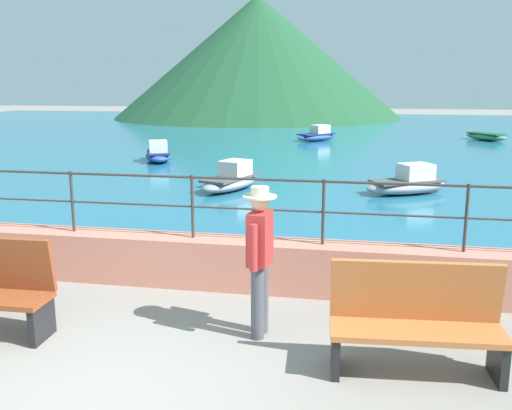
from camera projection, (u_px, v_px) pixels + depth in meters
name	position (u px, v px, depth m)	size (l,w,h in m)	color
ground_plane	(92.00, 404.00, 5.18)	(120.00, 120.00, 0.00)	gray
promenade_wall	(194.00, 261.00, 8.18)	(20.00, 0.56, 0.70)	tan
railing	(192.00, 194.00, 7.97)	(18.44, 0.04, 0.90)	#383330
lake_water	(320.00, 137.00, 29.97)	(64.00, 44.32, 0.06)	#236B89
hill_main	(258.00, 58.00, 45.12)	(22.92, 22.92, 9.51)	#1E4C2D
bench_far	(416.00, 319.00, 5.66)	(1.74, 0.69, 1.13)	#B76633
person_walking	(260.00, 254.00, 6.38)	(0.38, 0.57, 1.75)	#4C4C56
boat_0	(158.00, 154.00, 20.51)	(1.71, 2.47, 0.76)	#2D4C9E
boat_1	(231.00, 180.00, 15.09)	(1.59, 2.47, 0.76)	gray
boat_2	(408.00, 183.00, 14.56)	(2.44, 1.95, 0.76)	gray
boat_4	(486.00, 136.00, 27.81)	(2.13, 2.36, 0.36)	#338C59
boat_5	(317.00, 135.00, 27.60)	(2.21, 2.31, 0.76)	#2D4C9E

